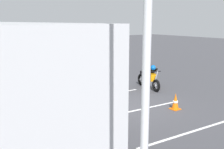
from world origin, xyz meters
TOP-DOWN VIEW (x-y plane):
  - ground_plane at (0.00, 0.00)m, footprint 80.00×80.00m
  - spectator_far_left at (-0.37, 1.61)m, footprint 0.57×0.32m
  - spectator_left at (0.83, 1.85)m, footprint 0.57×0.38m
  - spectator_centre at (1.97, 1.43)m, footprint 0.58×0.35m
  - parked_motorcycle_silver at (2.52, 2.60)m, footprint 2.05×0.64m
  - stunt_motorcycle at (1.41, -2.84)m, footprint 2.03×0.70m
  - flagpole at (-6.31, 4.39)m, footprint 0.78×0.36m
  - traffic_cone at (-1.55, -1.50)m, footprint 0.34×0.34m
  - bay_line_a at (-3.29, -0.36)m, footprint 0.30×4.28m
  - bay_line_b at (-0.81, -0.36)m, footprint 0.28×3.86m
  - bay_line_c at (1.67, -0.36)m, footprint 0.27×3.68m
  - bay_line_d at (4.15, -0.36)m, footprint 0.33×4.89m

SIDE VIEW (x-z plane):
  - ground_plane at x=0.00m, z-range 0.00..0.00m
  - bay_line_d at x=4.15m, z-range 0.00..0.01m
  - bay_line_a at x=-3.29m, z-range 0.00..0.01m
  - bay_line_b at x=-0.81m, z-range 0.00..0.01m
  - bay_line_c at x=1.67m, z-range 0.00..0.01m
  - traffic_cone at x=-1.55m, z-range -0.01..0.62m
  - parked_motorcycle_silver at x=2.52m, z-range -0.01..0.97m
  - stunt_motorcycle at x=1.41m, z-range 0.00..1.23m
  - spectator_centre at x=1.97m, z-range 0.17..1.91m
  - spectator_far_left at x=-0.37m, z-range 0.17..1.92m
  - spectator_left at x=0.83m, z-range 0.18..1.99m
  - flagpole at x=-6.31m, z-range -0.05..6.58m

